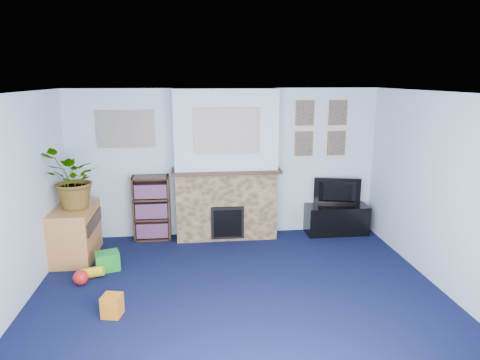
{
  "coord_description": "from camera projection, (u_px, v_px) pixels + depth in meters",
  "views": [
    {
      "loc": [
        -0.51,
        -4.57,
        2.56
      ],
      "look_at": [
        0.09,
        0.84,
        1.25
      ],
      "focal_mm": 32.0,
      "sensor_mm": 36.0,
      "label": 1
    }
  ],
  "objects": [
    {
      "name": "floor",
      "position": [
        240.0,
        299.0,
        5.07
      ],
      "size": [
        5.0,
        4.5,
        0.01
      ],
      "primitive_type": "cube",
      "color": "#0E1335",
      "rests_on": "ground"
    },
    {
      "name": "ceiling",
      "position": [
        240.0,
        93.0,
        4.51
      ],
      "size": [
        5.0,
        4.5,
        0.01
      ],
      "primitive_type": "cube",
      "color": "white",
      "rests_on": "wall_back"
    },
    {
      "name": "wall_back",
      "position": [
        225.0,
        163.0,
        6.97
      ],
      "size": [
        5.0,
        0.04,
        2.4
      ],
      "primitive_type": "cube",
      "color": "silver",
      "rests_on": "ground"
    },
    {
      "name": "wall_front",
      "position": [
        281.0,
        306.0,
        2.62
      ],
      "size": [
        5.0,
        0.04,
        2.4
      ],
      "primitive_type": "cube",
      "color": "silver",
      "rests_on": "ground"
    },
    {
      "name": "wall_left",
      "position": [
        6.0,
        210.0,
        4.53
      ],
      "size": [
        0.04,
        4.5,
        2.4
      ],
      "primitive_type": "cube",
      "color": "silver",
      "rests_on": "ground"
    },
    {
      "name": "wall_right",
      "position": [
        450.0,
        196.0,
        5.06
      ],
      "size": [
        0.04,
        4.5,
        2.4
      ],
      "primitive_type": "cube",
      "color": "silver",
      "rests_on": "ground"
    },
    {
      "name": "chimney_breast",
      "position": [
        226.0,
        167.0,
        6.77
      ],
      "size": [
        1.72,
        0.5,
        2.4
      ],
      "color": "brown",
      "rests_on": "ground"
    },
    {
      "name": "collage_main",
      "position": [
        227.0,
        131.0,
        6.43
      ],
      "size": [
        1.0,
        0.03,
        0.68
      ],
      "primitive_type": "cube",
      "color": "gray",
      "rests_on": "chimney_breast"
    },
    {
      "name": "collage_left",
      "position": [
        126.0,
        129.0,
        6.65
      ],
      "size": [
        0.9,
        0.03,
        0.58
      ],
      "primitive_type": "cube",
      "color": "gray",
      "rests_on": "wall_back"
    },
    {
      "name": "portrait_tl",
      "position": [
        305.0,
        113.0,
        6.9
      ],
      "size": [
        0.3,
        0.03,
        0.4
      ],
      "primitive_type": "cube",
      "color": "brown",
      "rests_on": "wall_back"
    },
    {
      "name": "portrait_tr",
      "position": [
        338.0,
        113.0,
        6.96
      ],
      "size": [
        0.3,
        0.03,
        0.4
      ],
      "primitive_type": "cube",
      "color": "brown",
      "rests_on": "wall_back"
    },
    {
      "name": "portrait_bl",
      "position": [
        304.0,
        144.0,
        7.02
      ],
      "size": [
        0.3,
        0.03,
        0.4
      ],
      "primitive_type": "cube",
      "color": "brown",
      "rests_on": "wall_back"
    },
    {
      "name": "portrait_br",
      "position": [
        336.0,
        143.0,
        7.08
      ],
      "size": [
        0.3,
        0.03,
        0.4
      ],
      "primitive_type": "cube",
      "color": "brown",
      "rests_on": "wall_back"
    },
    {
      "name": "tv_stand",
      "position": [
        336.0,
        220.0,
        7.18
      ],
      "size": [
        1.02,
        0.43,
        0.48
      ],
      "primitive_type": "cube",
      "color": "black",
      "rests_on": "ground"
    },
    {
      "name": "television",
      "position": [
        338.0,
        192.0,
        7.09
      ],
      "size": [
        0.77,
        0.28,
        0.44
      ],
      "primitive_type": "imported",
      "rotation": [
        0.0,
        0.0,
        2.91
      ],
      "color": "black",
      "rests_on": "tv_stand"
    },
    {
      "name": "bookshelf",
      "position": [
        152.0,
        209.0,
        6.86
      ],
      "size": [
        0.58,
        0.28,
        1.05
      ],
      "color": "#321D12",
      "rests_on": "ground"
    },
    {
      "name": "sideboard",
      "position": [
        76.0,
        234.0,
        6.19
      ],
      "size": [
        0.54,
        0.97,
        0.75
      ],
      "primitive_type": "cube",
      "color": "#BC783C",
      "rests_on": "ground"
    },
    {
      "name": "potted_plant",
      "position": [
        73.0,
        179.0,
        5.96
      ],
      "size": [
        0.8,
        0.88,
        0.85
      ],
      "primitive_type": "imported",
      "rotation": [
        0.0,
        0.0,
        4.52
      ],
      "color": "#26661E",
      "rests_on": "sideboard"
    },
    {
      "name": "mantel_clock",
      "position": [
        223.0,
        165.0,
        6.72
      ],
      "size": [
        0.1,
        0.06,
        0.13
      ],
      "primitive_type": "cube",
      "color": "gold",
      "rests_on": "chimney_breast"
    },
    {
      "name": "mantel_candle",
      "position": [
        245.0,
        164.0,
        6.75
      ],
      "size": [
        0.05,
        0.05,
        0.14
      ],
      "primitive_type": "cylinder",
      "color": "#B2BFC6",
      "rests_on": "chimney_breast"
    },
    {
      "name": "mantel_teddy",
      "position": [
        189.0,
        166.0,
        6.66
      ],
      "size": [
        0.13,
        0.13,
        0.13
      ],
      "primitive_type": "sphere",
      "color": "gray",
      "rests_on": "chimney_breast"
    },
    {
      "name": "mantel_can",
      "position": [
        267.0,
        165.0,
        6.79
      ],
      "size": [
        0.05,
        0.05,
        0.11
      ],
      "primitive_type": "cylinder",
      "color": "orange",
      "rests_on": "chimney_breast"
    },
    {
      "name": "green_crate",
      "position": [
        107.0,
        260.0,
        5.82
      ],
      "size": [
        0.37,
        0.33,
        0.25
      ],
      "primitive_type": "cube",
      "rotation": [
        0.0,
        0.0,
        0.3
      ],
      "color": "#198C26",
      "rests_on": "ground"
    },
    {
      "name": "toy_ball",
      "position": [
        81.0,
        278.0,
        5.41
      ],
      "size": [
        0.19,
        0.19,
        0.19
      ],
      "primitive_type": "sphere",
      "color": "red",
      "rests_on": "ground"
    },
    {
      "name": "toy_block",
      "position": [
        112.0,
        306.0,
        4.7
      ],
      "size": [
        0.24,
        0.24,
        0.24
      ],
      "primitive_type": "cube",
      "rotation": [
        0.0,
        0.0,
        -0.22
      ],
      "color": "orange",
      "rests_on": "ground"
    },
    {
      "name": "toy_tube",
      "position": [
        92.0,
        272.0,
        5.61
      ],
      "size": [
        0.31,
        0.14,
        0.18
      ],
      "primitive_type": "cylinder",
      "rotation": [
        0.0,
        1.43,
        0.0
      ],
      "color": "yellow",
      "rests_on": "ground"
    }
  ]
}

